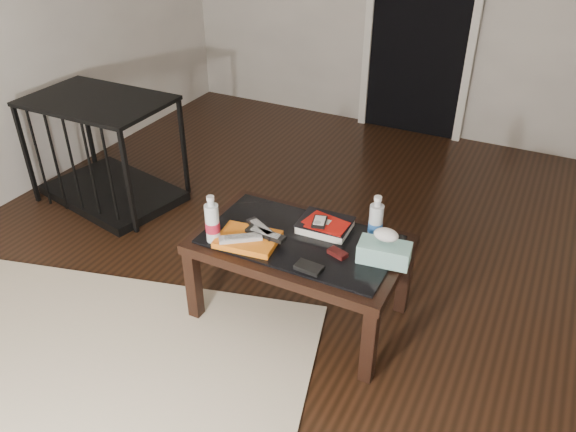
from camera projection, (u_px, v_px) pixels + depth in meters
name	position (u px, v px, depth m)	size (l,w,h in m)	color
ground	(345.00, 315.00, 2.89)	(5.00, 5.00, 0.00)	black
doorway	(423.00, 8.00, 4.37)	(0.90, 0.08, 2.07)	black
coffee_table	(300.00, 249.00, 2.70)	(1.00, 0.60, 0.46)	black
rug	(78.00, 386.00, 2.49)	(2.00, 1.50, 0.01)	#C1B396
pet_crate	(109.00, 167.00, 3.80)	(1.00, 0.77, 0.71)	black
magazines	(248.00, 239.00, 2.63)	(0.28, 0.21, 0.03)	orange
remote_silver	(240.00, 238.00, 2.60)	(0.20, 0.05, 0.02)	#B9BABF
remote_black_front	(265.00, 234.00, 2.63)	(0.20, 0.05, 0.02)	black
remote_black_back	(262.00, 228.00, 2.67)	(0.20, 0.05, 0.02)	black
textbook	(325.00, 225.00, 2.72)	(0.25, 0.20, 0.05)	black
dvd_mailers	(325.00, 222.00, 2.70)	(0.19, 0.14, 0.01)	#B8120C
ipod	(319.00, 222.00, 2.68)	(0.06, 0.10, 0.02)	black
flip_phone	(338.00, 253.00, 2.55)	(0.09, 0.05, 0.02)	black
wallet	(309.00, 267.00, 2.46)	(0.12, 0.07, 0.02)	black
water_bottle_left	(212.00, 219.00, 2.59)	(0.07, 0.07, 0.24)	silver
water_bottle_right	(376.00, 219.00, 2.59)	(0.07, 0.07, 0.24)	silver
tissue_box	(384.00, 253.00, 2.49)	(0.23, 0.12, 0.09)	teal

